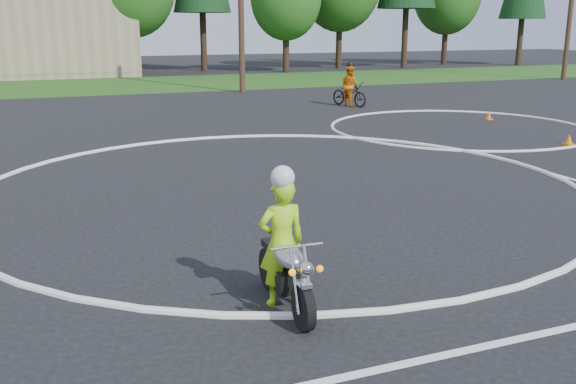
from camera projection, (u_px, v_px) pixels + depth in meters
name	position (u px, v px, depth m)	size (l,w,h in m)	color
ground	(346.00, 229.00, 10.29)	(120.00, 120.00, 0.00)	black
grass_strip	(120.00, 85.00, 34.55)	(120.00, 10.00, 0.02)	#1E4714
course_markings	(345.00, 165.00, 14.97)	(19.05, 19.05, 0.12)	silver
primary_motorcycle	(286.00, 273.00, 7.33)	(0.60, 1.72, 0.90)	black
rider_primary_grp	(282.00, 239.00, 7.35)	(0.57, 0.38, 1.68)	#9EDB17
rider_second_grp	(350.00, 90.00, 25.63)	(1.18, 1.94, 1.77)	black
traffic_cones	(485.00, 144.00, 16.92)	(24.11, 10.14, 0.30)	orange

